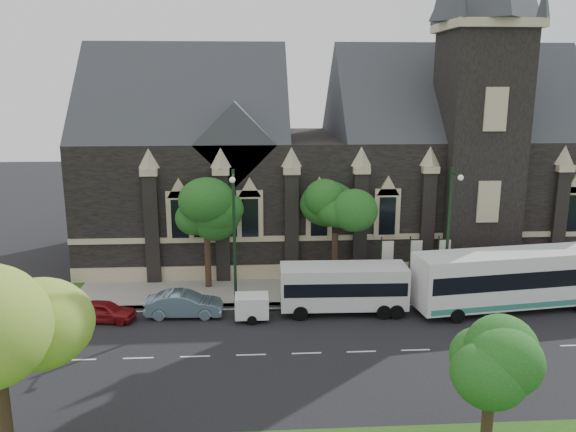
{
  "coord_description": "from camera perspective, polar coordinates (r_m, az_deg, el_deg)",
  "views": [
    {
      "loc": [
        -2.82,
        -28.58,
        14.32
      ],
      "look_at": [
        -0.63,
        6.0,
        6.26
      ],
      "focal_mm": 35.97,
      "sensor_mm": 36.0,
      "label": 1
    }
  ],
  "objects": [
    {
      "name": "sidewalk",
      "position": [
        40.75,
        0.58,
        -7.36
      ],
      "size": [
        80.0,
        5.0,
        0.15
      ],
      "primitive_type": "cube",
      "color": "gray",
      "rests_on": "ground"
    },
    {
      "name": "sedan",
      "position": [
        36.99,
        -10.24,
        -8.58
      ],
      "size": [
        4.84,
        1.84,
        1.58
      ],
      "primitive_type": "imported",
      "rotation": [
        0.0,
        0.0,
        1.54
      ],
      "color": "slate",
      "rests_on": "ground"
    },
    {
      "name": "shuttle_bus",
      "position": [
        36.88,
        5.52,
        -6.87
      ],
      "size": [
        8.0,
        2.94,
        3.06
      ],
      "rotation": [
        0.0,
        0.0,
        -0.02
      ],
      "color": "silver",
      "rests_on": "ground"
    },
    {
      "name": "museum",
      "position": [
        48.41,
        5.87,
        5.73
      ],
      "size": [
        40.0,
        17.7,
        29.9
      ],
      "color": "black",
      "rests_on": "ground"
    },
    {
      "name": "tree_park_near",
      "position": [
        23.13,
        -26.43,
        -8.32
      ],
      "size": [
        4.42,
        4.42,
        8.56
      ],
      "color": "black",
      "rests_on": "ground"
    },
    {
      "name": "banner_flag_center",
      "position": [
        40.96,
        12.31,
        -4.15
      ],
      "size": [
        0.9,
        0.1,
        4.0
      ],
      "color": "black",
      "rests_on": "ground"
    },
    {
      "name": "tree_park_east",
      "position": [
        23.36,
        19.87,
        -12.27
      ],
      "size": [
        3.4,
        3.4,
        6.28
      ],
      "color": "black",
      "rests_on": "ground"
    },
    {
      "name": "tree_walk_left",
      "position": [
        40.32,
        -7.78,
        0.68
      ],
      "size": [
        3.91,
        3.91,
        7.64
      ],
      "color": "black",
      "rests_on": "ground"
    },
    {
      "name": "tree_walk_right",
      "position": [
        40.65,
        4.99,
        0.97
      ],
      "size": [
        4.08,
        4.08,
        7.8
      ],
      "color": "black",
      "rests_on": "ground"
    },
    {
      "name": "banner_flag_right",
      "position": [
        41.55,
        14.97,
        -4.06
      ],
      "size": [
        0.9,
        0.1,
        4.0
      ],
      "color": "black",
      "rests_on": "ground"
    },
    {
      "name": "street_lamp_mid",
      "position": [
        36.86,
        -5.35,
        -1.43
      ],
      "size": [
        0.36,
        1.88,
        9.0
      ],
      "color": "black",
      "rests_on": "ground"
    },
    {
      "name": "banner_flag_left",
      "position": [
        40.47,
        9.57,
        -4.25
      ],
      "size": [
        0.9,
        0.1,
        4.0
      ],
      "color": "black",
      "rests_on": "ground"
    },
    {
      "name": "ground",
      "position": [
        32.09,
        1.85,
        -13.41
      ],
      "size": [
        160.0,
        160.0,
        0.0
      ],
      "primitive_type": "plane",
      "color": "black",
      "rests_on": "ground"
    },
    {
      "name": "car_far_red",
      "position": [
        37.48,
        -17.72,
        -8.94
      ],
      "size": [
        4.0,
        2.04,
        1.3
      ],
      "primitive_type": "imported",
      "rotation": [
        0.0,
        0.0,
        1.44
      ],
      "color": "maroon",
      "rests_on": "ground"
    },
    {
      "name": "tour_coach",
      "position": [
        39.83,
        21.61,
        -5.74
      ],
      "size": [
        13.48,
        4.48,
        3.86
      ],
      "rotation": [
        0.0,
        0.0,
        0.13
      ],
      "color": "white",
      "rests_on": "ground"
    },
    {
      "name": "street_lamp_near",
      "position": [
        39.01,
        15.68,
        -1.05
      ],
      "size": [
        0.36,
        1.88,
        9.0
      ],
      "color": "black",
      "rests_on": "ground"
    },
    {
      "name": "box_trailer",
      "position": [
        35.9,
        -3.6,
        -8.87
      ],
      "size": [
        2.98,
        1.75,
        1.59
      ],
      "rotation": [
        0.0,
        0.0,
        0.01
      ],
      "color": "silver",
      "rests_on": "ground"
    }
  ]
}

